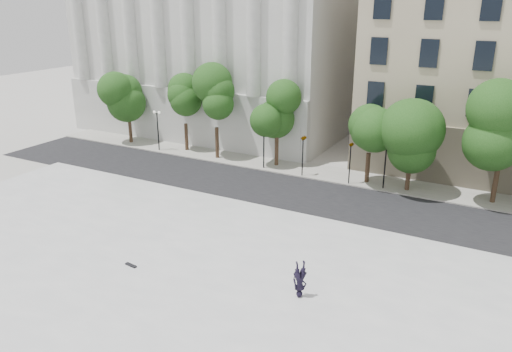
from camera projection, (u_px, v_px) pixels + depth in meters
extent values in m
plane|color=#AEABA5|center=(142.00, 311.00, 24.93)|extent=(160.00, 160.00, 0.00)
cube|color=silver|center=(178.00, 279.00, 27.34)|extent=(44.00, 22.00, 0.45)
cube|color=black|center=(292.00, 194.00, 39.86)|extent=(60.00, 8.00, 0.02)
cube|color=#ACAA9F|center=(319.00, 172.00, 44.82)|extent=(60.00, 4.00, 0.12)
cube|color=silver|center=(239.00, 19.00, 60.73)|extent=(30.00, 26.00, 25.00)
cylinder|color=black|center=(303.00, 158.00, 43.27)|extent=(0.10, 0.10, 3.50)
imported|color=black|center=(303.00, 134.00, 42.56)|extent=(0.88, 1.95, 0.77)
cylinder|color=black|center=(350.00, 165.00, 41.37)|extent=(0.10, 0.10, 3.50)
imported|color=black|center=(351.00, 141.00, 40.68)|extent=(0.76, 1.58, 0.63)
imported|color=black|center=(300.00, 292.00, 25.27)|extent=(1.78, 2.02, 0.54)
cube|color=black|center=(131.00, 265.00, 28.25)|extent=(0.81, 0.30, 0.08)
cylinder|color=#382619|center=(130.00, 130.00, 53.69)|extent=(0.36, 0.36, 3.00)
sphere|color=#194313|center=(127.00, 92.00, 52.33)|extent=(3.90, 3.90, 3.90)
cylinder|color=#382619|center=(186.00, 137.00, 50.94)|extent=(0.36, 0.36, 2.84)
sphere|color=#194313|center=(185.00, 100.00, 49.65)|extent=(3.42, 3.42, 3.42)
cylinder|color=#382619|center=(217.00, 143.00, 48.35)|extent=(0.36, 0.36, 3.11)
sphere|color=#194313|center=(216.00, 100.00, 46.94)|extent=(3.58, 3.58, 3.58)
cylinder|color=#382619|center=(277.00, 151.00, 46.18)|extent=(0.36, 0.36, 2.98)
sphere|color=#194313|center=(277.00, 108.00, 44.84)|extent=(3.71, 3.71, 3.71)
cylinder|color=#382619|center=(367.00, 168.00, 41.95)|extent=(0.36, 0.36, 2.64)
sphere|color=#194313|center=(371.00, 127.00, 40.75)|extent=(3.43, 3.43, 3.43)
cylinder|color=#382619|center=(408.00, 177.00, 40.19)|extent=(0.36, 0.36, 2.45)
sphere|color=#194313|center=(412.00, 137.00, 39.08)|extent=(4.01, 4.01, 4.01)
cylinder|color=#382619|center=(495.00, 184.00, 37.60)|extent=(0.36, 0.36, 3.16)
sphere|color=#194313|center=(505.00, 128.00, 36.17)|extent=(3.75, 3.75, 3.75)
cylinder|color=black|center=(158.00, 132.00, 50.66)|extent=(0.12, 0.12, 3.94)
cube|color=black|center=(157.00, 113.00, 50.01)|extent=(0.60, 0.06, 0.06)
sphere|color=white|center=(154.00, 112.00, 50.11)|extent=(0.28, 0.28, 0.28)
sphere|color=white|center=(159.00, 113.00, 49.84)|extent=(0.28, 0.28, 0.28)
cylinder|color=black|center=(264.00, 149.00, 45.23)|extent=(0.12, 0.12, 3.89)
cube|color=black|center=(264.00, 128.00, 44.58)|extent=(0.60, 0.06, 0.06)
sphere|color=white|center=(261.00, 126.00, 44.68)|extent=(0.28, 0.28, 0.28)
sphere|color=white|center=(267.00, 127.00, 44.41)|extent=(0.28, 0.28, 0.28)
cylinder|color=black|center=(385.00, 164.00, 40.21)|extent=(0.12, 0.12, 4.30)
cube|color=black|center=(387.00, 139.00, 39.49)|extent=(0.60, 0.06, 0.06)
sphere|color=white|center=(384.00, 137.00, 39.59)|extent=(0.28, 0.28, 0.28)
sphere|color=white|center=(391.00, 138.00, 39.33)|extent=(0.28, 0.28, 0.28)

